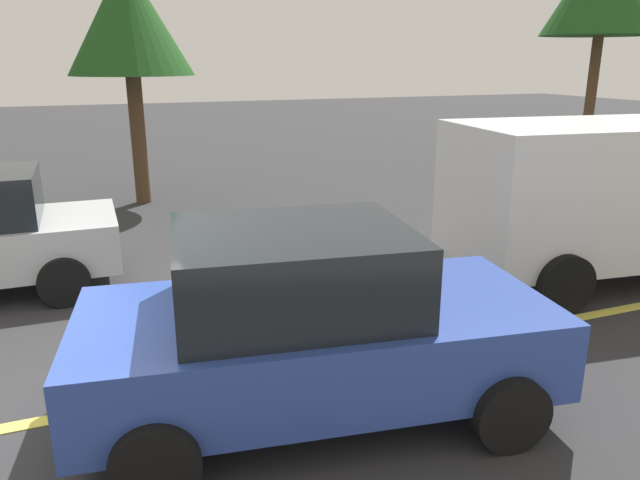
{
  "coord_description": "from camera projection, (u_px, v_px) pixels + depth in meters",
  "views": [
    {
      "loc": [
        0.41,
        -5.09,
        3.01
      ],
      "look_at": [
        2.82,
        1.04,
        1.03
      ],
      "focal_mm": 33.74,
      "sensor_mm": 36.0,
      "label": 1
    }
  ],
  "objects": [
    {
      "name": "white_van",
      "position": [
        636.0,
        188.0,
        8.47
      ],
      "size": [
        5.4,
        2.75,
        2.2
      ],
      "color": "white",
      "rests_on": "ground_plane"
    },
    {
      "name": "car_blue_mid_road",
      "position": [
        310.0,
        323.0,
        5.16
      ],
      "size": [
        4.23,
        2.48,
        1.69
      ],
      "color": "#2D479E",
      "rests_on": "ground_plane"
    },
    {
      "name": "ground_plane",
      "position": [
        64.0,
        418.0,
        5.27
      ],
      "size": [
        80.0,
        80.0,
        0.0
      ],
      "primitive_type": "plane",
      "color": "#2D2D30"
    },
    {
      "name": "tree_right_verge",
      "position": [
        128.0,
        20.0,
        12.1
      ],
      "size": [
        2.53,
        2.53,
        4.94
      ],
      "color": "#513823",
      "rests_on": "ground_plane"
    },
    {
      "name": "lane_marking_centre",
      "position": [
        372.0,
        358.0,
        6.31
      ],
      "size": [
        28.0,
        0.16,
        0.01
      ],
      "primitive_type": "cube",
      "color": "#E0D14C"
    }
  ]
}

